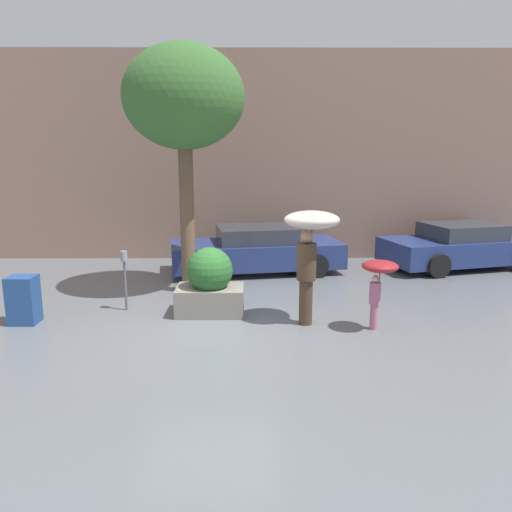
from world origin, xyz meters
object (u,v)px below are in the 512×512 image
(person_adult, at_px, (310,237))
(street_tree, at_px, (184,100))
(parked_car_near, at_px, (256,250))
(parking_meter, at_px, (124,268))
(planter_box, at_px, (210,284))
(parked_car_far, at_px, (460,246))
(newspaper_box, at_px, (23,300))
(person_child, at_px, (379,275))

(person_adult, distance_m, street_tree, 4.22)
(parked_car_near, bearing_deg, parking_meter, 131.72)
(person_adult, bearing_deg, planter_box, 110.54)
(parked_car_far, bearing_deg, parking_meter, 100.05)
(person_adult, xyz_separation_m, newspaper_box, (-5.31, -0.00, -1.18))
(parked_car_near, height_order, parking_meter, parking_meter)
(person_adult, height_order, parked_car_far, person_adult)
(parked_car_far, bearing_deg, planter_box, 106.75)
(planter_box, height_order, street_tree, street_tree)
(person_adult, height_order, parked_car_near, person_adult)
(parked_car_near, height_order, newspaper_box, parked_car_near)
(person_adult, xyz_separation_m, parked_car_near, (-0.95, 4.11, -1.05))
(parked_car_near, height_order, parked_car_far, same)
(person_child, bearing_deg, newspaper_box, -123.90)
(person_child, relative_size, newspaper_box, 1.43)
(newspaper_box, bearing_deg, parked_car_far, 24.72)
(newspaper_box, bearing_deg, street_tree, 37.76)
(parked_car_near, distance_m, newspaper_box, 5.99)
(parked_car_near, xyz_separation_m, newspaper_box, (-4.36, -4.11, -0.13))
(person_child, height_order, street_tree, street_tree)
(person_adult, distance_m, parked_car_far, 6.69)
(planter_box, xyz_separation_m, parked_car_near, (0.94, 3.54, -0.02))
(parking_meter, relative_size, newspaper_box, 1.36)
(planter_box, height_order, newspaper_box, planter_box)
(parked_car_far, height_order, street_tree, street_tree)
(planter_box, relative_size, person_child, 1.03)
(planter_box, relative_size, parking_meter, 1.09)
(street_tree, distance_m, parking_meter, 3.80)
(planter_box, bearing_deg, street_tree, 111.19)
(person_child, distance_m, street_tree, 5.54)
(parking_meter, bearing_deg, planter_box, -6.77)
(parked_car_near, bearing_deg, person_child, -164.74)
(planter_box, relative_size, newspaper_box, 1.48)
(parking_meter, bearing_deg, person_adult, -12.02)
(planter_box, height_order, parking_meter, planter_box)
(parked_car_far, relative_size, street_tree, 0.85)
(planter_box, bearing_deg, person_adult, -16.62)
(planter_box, xyz_separation_m, person_child, (3.06, -1.00, 0.42))
(parked_car_near, bearing_deg, person_adult, -176.75)
(parked_car_near, xyz_separation_m, parking_meter, (-2.66, -3.34, 0.30))
(person_child, xyz_separation_m, street_tree, (-3.68, 2.60, 3.21))
(planter_box, distance_m, parked_car_near, 3.66)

